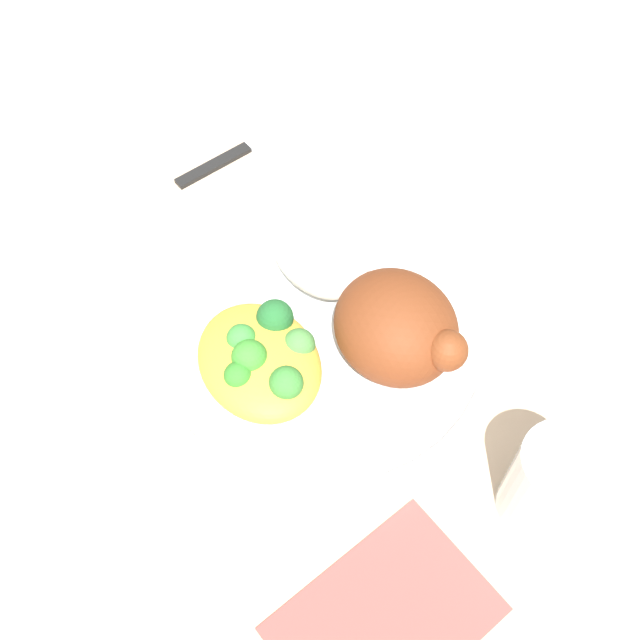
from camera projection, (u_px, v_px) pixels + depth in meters
name	position (u px, v px, depth m)	size (l,w,h in m)	color
ground_plane	(320.00, 341.00, 0.61)	(2.00, 2.00, 0.00)	#CEB192
plate	(320.00, 334.00, 0.60)	(0.28, 0.28, 0.02)	white
roasted_chicken	(398.00, 328.00, 0.55)	(0.10, 0.09, 0.07)	brown
rice_pile	(319.00, 251.00, 0.61)	(0.10, 0.07, 0.04)	white
mac_cheese_with_broccoli	(261.00, 358.00, 0.56)	(0.11, 0.09, 0.04)	gold
fork	(233.00, 192.00, 0.69)	(0.03, 0.14, 0.01)	silver
knife	(247.00, 147.00, 0.73)	(0.04, 0.19, 0.01)	black
water_glass	(551.00, 485.00, 0.50)	(0.06, 0.06, 0.08)	silver
napkin	(385.00, 619.00, 0.49)	(0.10, 0.14, 0.00)	#DB4C47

